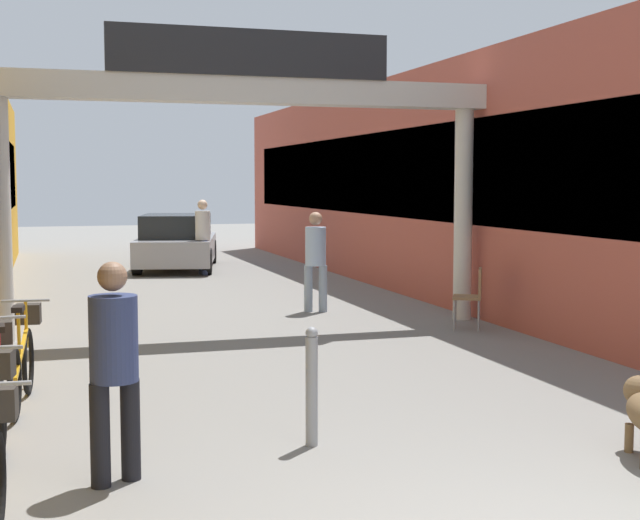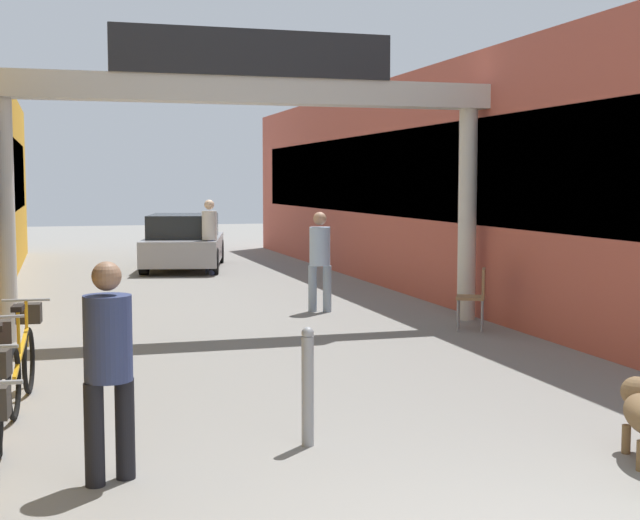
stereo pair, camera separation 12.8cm
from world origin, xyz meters
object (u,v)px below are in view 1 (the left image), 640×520
Objects in this scene: bollard_post_metal at (312,386)px; parked_car_silver at (177,243)px; bicycle_red_third at (0,385)px; bicycle_orange_farthest at (23,359)px; pedestrian_companion at (114,359)px; pedestrian_elderly_walking at (203,232)px; pedestrian_carrying_crate at (316,255)px; cafe_chair_wood_nearer at (473,293)px.

parked_car_silver reaches higher than bollard_post_metal.
bicycle_orange_farthest is at bearing 82.01° from bicycle_red_third.
pedestrian_companion is 1.69m from bollard_post_metal.
pedestrian_elderly_walking is (2.96, 13.82, 0.09)m from pedestrian_companion.
bicycle_orange_farthest is at bearing 136.99° from bollard_post_metal.
pedestrian_elderly_walking is at bearing -76.65° from parked_car_silver.
parked_car_silver is at bearing 75.74° from bicycle_orange_farthest.
pedestrian_carrying_crate is 1.68× the size of bollard_post_metal.
bicycle_orange_farthest reaches higher than cafe_chair_wood_nearer.
parked_car_silver is at bearing 80.48° from pedestrian_companion.
cafe_chair_wood_nearer is at bearing 51.06° from bollard_post_metal.
bollard_post_metal is (2.26, -2.11, 0.06)m from bicycle_orange_farthest.
bollard_post_metal is (-2.17, -7.08, -0.44)m from pedestrian_carrying_crate.
bollard_post_metal is at bearing 16.15° from pedestrian_companion.
pedestrian_carrying_crate is 7.62m from bicycle_red_third.
pedestrian_elderly_walking is at bearing 84.13° from bollard_post_metal.
bicycle_red_third is at bearing -103.78° from parked_car_silver.
pedestrian_companion reaches higher than parked_car_silver.
cafe_chair_wood_nearer is (1.64, -2.37, -0.39)m from pedestrian_carrying_crate.
bicycle_red_third is at bearing 157.34° from bollard_post_metal.
bicycle_red_third reaches higher than cafe_chair_wood_nearer.
parked_car_silver is (-1.17, 7.86, -0.29)m from pedestrian_carrying_crate.
cafe_chair_wood_nearer is (3.81, 4.72, 0.05)m from bollard_post_metal.
bicycle_red_third is 2.62m from bollard_post_metal.
bicycle_orange_farthest is 1.90× the size of cafe_chair_wood_nearer.
pedestrian_companion reaches higher than bollard_post_metal.
bicycle_red_third is 0.39× the size of parked_car_silver.
bicycle_orange_farthest is (-0.68, 2.57, -0.46)m from pedestrian_companion.
pedestrian_carrying_crate reaches higher than bollard_post_metal.
pedestrian_companion is 0.96× the size of pedestrian_carrying_crate.
pedestrian_companion is 7.48m from cafe_chair_wood_nearer.
pedestrian_carrying_crate is at bearing -82.82° from pedestrian_elderly_walking.
bollard_post_metal is (-1.37, -13.36, -0.49)m from pedestrian_elderly_walking.
pedestrian_elderly_walking reaches higher than pedestrian_carrying_crate.
bicycle_orange_farthest is at bearing -131.69° from pedestrian_carrying_crate.
parked_car_silver is (-2.81, 10.22, 0.10)m from cafe_chair_wood_nearer.
pedestrian_companion reaches higher than bicycle_red_third.
pedestrian_companion is 2.70m from bicycle_orange_farthest.
bicycle_orange_farthest is 1.74× the size of bollard_post_metal.
pedestrian_elderly_walking is 11.84m from bicycle_orange_farthest.
bicycle_red_third is 1.74× the size of bollard_post_metal.
pedestrian_companion is 15.61m from parked_car_silver.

